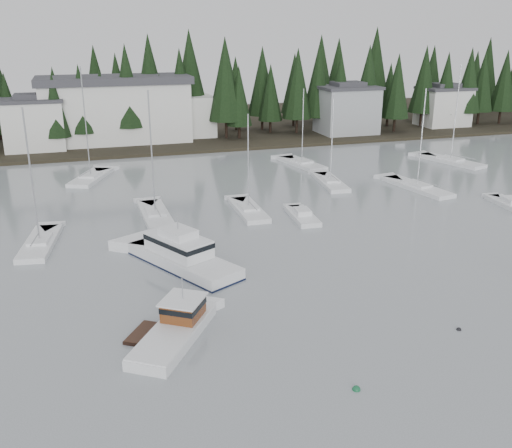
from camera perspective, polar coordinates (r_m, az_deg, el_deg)
The scene contains 20 objects.
far_shore_land at distance 116.88m, azimuth -11.68°, elevation 9.31°, with size 240.00×54.00×1.00m, color black.
conifer_treeline at distance 106.10m, azimuth -11.02°, elevation 8.39°, with size 200.00×22.00×20.00m, color black, non-canonical shape.
house_west at distance 98.03m, azimuth -21.31°, elevation 9.38°, with size 9.54×7.42×8.75m.
house_east_a at distance 107.80m, azimuth 9.08°, elevation 11.31°, with size 10.60×8.48×9.25m.
house_east_b at distance 120.81m, azimuth 18.23°, elevation 11.18°, with size 9.54×7.42×8.25m.
harbor_inn at distance 101.33m, azimuth -12.66°, elevation 11.11°, with size 29.50×11.50×10.90m.
lobster_boat_brown at distance 37.60m, azimuth -8.12°, elevation -10.46°, with size 6.87×8.41×4.09m.
cabin_cruiser_center at distance 48.04m, azimuth -7.41°, elevation -3.32°, with size 8.37×11.71×4.88m.
sailboat_0 at distance 55.77m, azimuth -20.76°, elevation -1.96°, with size 3.88×9.26×13.07m.
sailboat_1 at distance 83.65m, azimuth 4.59°, elevation 5.93°, with size 4.60×9.59×11.44m.
sailboat_4 at distance 73.58m, azimuth 7.42°, elevation 4.03°, with size 3.73×9.31×11.90m.
sailboat_6 at distance 89.81m, azimuth 18.87°, elevation 5.89°, with size 5.65×11.00×14.68m.
sailboat_7 at distance 78.37m, azimuth -16.18°, elevation 4.37°, with size 6.38×9.59×14.96m.
sailboat_8 at distance 61.67m, azimuth -0.76°, elevation 1.25°, with size 2.78×8.74×11.11m.
sailboat_10 at distance 73.53m, azimuth 15.78°, elevation 3.45°, with size 4.34×10.87×12.72m.
sailboat_11 at distance 61.02m, azimuth -10.02°, elevation 0.77°, with size 2.85×9.71×13.65m.
runabout_1 at distance 59.83m, azimuth 4.64°, elevation 0.70°, with size 2.75×6.68×1.42m.
runabout_2 at distance 69.69m, azimuth 24.08°, elevation 1.72°, with size 2.82×6.74×1.42m.
mooring_buoy_green at distance 33.10m, azimuth 9.99°, elevation -16.00°, with size 0.47×0.47×0.47m, color #145933.
mooring_buoy_dark at distance 40.49m, azimuth 19.61°, elevation -9.94°, with size 0.34×0.34×0.34m, color black.
Camera 1 is at (-11.47, -17.78, 18.81)m, focal length 40.00 mm.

